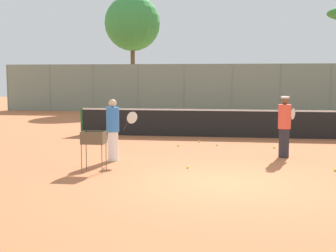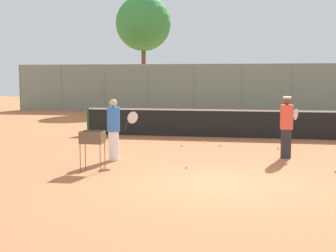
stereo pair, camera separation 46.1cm
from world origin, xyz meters
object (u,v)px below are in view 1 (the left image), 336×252
Objects in this scene: player_red_cap at (284,126)px; tennis_net at (228,123)px; player_white_outfit at (113,129)px; parked_car at (269,100)px; ball_cart at (94,141)px.

tennis_net is at bearing 53.50° from player_red_cap.
player_white_outfit is 0.41× the size of parked_car.
player_white_outfit is at bearing -119.14° from tennis_net.
tennis_net is 16.28m from parked_car.
tennis_net is 7.67m from ball_cart.
tennis_net is 2.79× the size of parked_car.
tennis_net is at bearing 55.42° from player_white_outfit.
player_red_cap is 5.54m from ball_cart.
player_red_cap is (4.73, 1.22, 0.04)m from player_white_outfit.
player_red_cap is at bearing -92.57° from parked_car.
tennis_net is 4.59m from player_red_cap.
player_white_outfit reaches higher than ball_cart.
tennis_net is 6.27m from player_white_outfit.
parked_car is at bearing 80.82° from tennis_net.
parked_car reaches higher than ball_cart.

